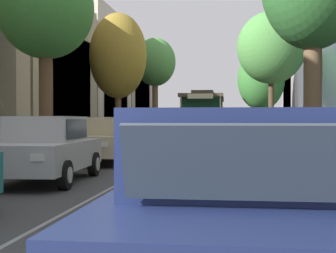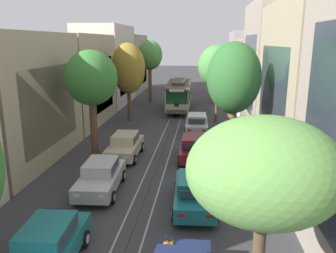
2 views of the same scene
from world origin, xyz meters
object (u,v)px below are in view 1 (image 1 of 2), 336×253
(parked_car_beige_mid_left, at_px, (104,140))
(parked_car_teal_second_right, at_px, (248,154))
(street_tree_kerb_left_mid, at_px, (118,56))
(street_tree_kerb_right_fourth, at_px, (261,80))
(parked_car_maroon_mid_right, at_px, (238,141))
(parked_car_silver_second_left, at_px, (46,149))
(cable_car_trolley, at_px, (204,117))
(pedestrian_on_left_pavement, at_px, (311,130))
(street_tree_kerb_right_mid, at_px, (271,48))
(parked_car_silver_fourth_right, at_px, (238,135))
(parked_car_navy_near_right, at_px, (234,205))
(fire_hydrant, at_px, (306,169))
(street_tree_kerb_left_fourth, at_px, (155,63))
(motorcycle_with_rider, at_px, (187,200))
(street_tree_kerb_left_second, at_px, (46,10))

(parked_car_beige_mid_left, xyz_separation_m, parked_car_teal_second_right, (4.77, -6.61, 0.00))
(street_tree_kerb_left_mid, distance_m, street_tree_kerb_right_fourth, 13.62)
(parked_car_maroon_mid_right, bearing_deg, parked_car_silver_second_left, -131.06)
(cable_car_trolley, xyz_separation_m, pedestrian_on_left_pavement, (5.86, -7.00, -0.70))
(parked_car_teal_second_right, bearing_deg, street_tree_kerb_right_fourth, 86.98)
(parked_car_maroon_mid_right, distance_m, street_tree_kerb_right_mid, 11.41)
(parked_car_silver_fourth_right, xyz_separation_m, pedestrian_on_left_pavement, (3.66, 2.81, 0.16))
(parked_car_navy_near_right, height_order, street_tree_kerb_right_fourth, street_tree_kerb_right_fourth)
(parked_car_silver_fourth_right, height_order, fire_hydrant, parked_car_silver_fourth_right)
(street_tree_kerb_left_fourth, xyz_separation_m, pedestrian_on_left_pavement, (9.83, -11.47, -4.77))
(parked_car_maroon_mid_right, bearing_deg, parked_car_teal_second_right, -88.08)
(parked_car_silver_second_left, distance_m, motorcycle_with_rider, 7.59)
(parked_car_teal_second_right, relative_size, pedestrian_on_left_pavement, 2.61)
(parked_car_maroon_mid_right, distance_m, parked_car_silver_fourth_right, 6.70)
(parked_car_silver_second_left, distance_m, street_tree_kerb_right_mid, 17.44)
(street_tree_kerb_left_second, xyz_separation_m, street_tree_kerb_left_fourth, (0.26, 21.46, 0.53))
(parked_car_silver_second_left, relative_size, parked_car_teal_second_right, 1.00)
(street_tree_kerb_left_mid, relative_size, street_tree_kerb_right_mid, 1.02)
(cable_car_trolley, xyz_separation_m, motorcycle_with_rider, (1.67, -28.19, -1.01))
(parked_car_navy_near_right, distance_m, parked_car_maroon_mid_right, 12.89)
(parked_car_navy_near_right, xyz_separation_m, street_tree_kerb_left_second, (-6.42, 12.41, 4.39))
(parked_car_navy_near_right, bearing_deg, parked_car_teal_second_right, 87.83)
(parked_car_silver_second_left, xyz_separation_m, parked_car_navy_near_right, (4.57, -7.62, 0.00))
(street_tree_kerb_left_second, relative_size, street_tree_kerb_right_mid, 0.97)
(cable_car_trolley, bearing_deg, street_tree_kerb_left_mid, -125.32)
(parked_car_silver_second_left, relative_size, street_tree_kerb_right_mid, 0.61)
(parked_car_navy_near_right, relative_size, parked_car_maroon_mid_right, 1.00)
(parked_car_teal_second_right, relative_size, motorcycle_with_rider, 2.22)
(street_tree_kerb_left_second, distance_m, street_tree_kerb_left_fourth, 21.46)
(parked_car_maroon_mid_right, bearing_deg, fire_hydrant, -75.07)
(parked_car_silver_fourth_right, bearing_deg, street_tree_kerb_right_fourth, 83.39)
(street_tree_kerb_left_second, xyz_separation_m, cable_car_trolley, (4.23, 16.98, -3.53))
(parked_car_teal_second_right, distance_m, street_tree_kerb_right_fourth, 28.15)
(street_tree_kerb_left_mid, relative_size, motorcycle_with_rider, 3.70)
(parked_car_beige_mid_left, relative_size, street_tree_kerb_right_mid, 0.61)
(parked_car_maroon_mid_right, relative_size, street_tree_kerb_left_fourth, 0.57)
(street_tree_kerb_left_mid, bearing_deg, parked_car_navy_near_right, -74.42)
(motorcycle_with_rider, bearing_deg, parked_car_maroon_mid_right, 87.40)
(parked_car_silver_fourth_right, height_order, street_tree_kerb_left_fourth, street_tree_kerb_left_fourth)
(street_tree_kerb_left_second, bearing_deg, street_tree_kerb_left_mid, 90.43)
(parked_car_teal_second_right, xyz_separation_m, street_tree_kerb_right_fourth, (1.47, 27.87, 3.64))
(parked_car_beige_mid_left, xyz_separation_m, street_tree_kerb_left_mid, (-1.97, 10.40, 4.18))
(parked_car_silver_second_left, bearing_deg, parked_car_navy_near_right, -59.03)
(parked_car_teal_second_right, bearing_deg, parked_car_silver_second_left, 164.51)
(street_tree_kerb_left_second, height_order, street_tree_kerb_left_fourth, street_tree_kerb_left_fourth)
(parked_car_navy_near_right, bearing_deg, cable_car_trolley, 94.25)
(parked_car_teal_second_right, height_order, street_tree_kerb_right_mid, street_tree_kerb_right_mid)
(parked_car_teal_second_right, bearing_deg, fire_hydrant, 38.27)
(motorcycle_with_rider, bearing_deg, parked_car_silver_second_left, 122.33)
(parked_car_silver_second_left, distance_m, street_tree_kerb_left_second, 6.76)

